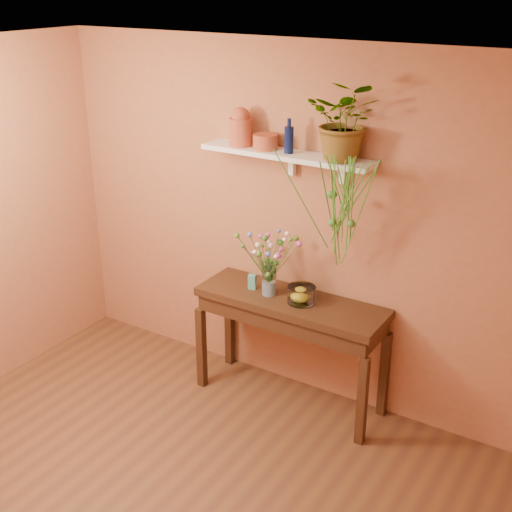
% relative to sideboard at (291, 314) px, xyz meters
% --- Properties ---
extents(room, '(4.04, 4.04, 2.70)m').
position_rel_sideboard_xyz_m(room, '(-0.18, -1.75, 0.60)').
color(room, brown).
rests_on(room, ground).
extents(sideboard, '(1.45, 0.46, 0.88)m').
position_rel_sideboard_xyz_m(sideboard, '(0.00, 0.00, 0.00)').
color(sideboard, '#3C2414').
rests_on(sideboard, ground).
extents(wall_shelf, '(1.30, 0.24, 0.19)m').
position_rel_sideboard_xyz_m(wall_shelf, '(-0.12, 0.13, 1.16)').
color(wall_shelf, white).
rests_on(wall_shelf, room).
extents(terracotta_jug, '(0.19, 0.19, 0.28)m').
position_rel_sideboard_xyz_m(terracotta_jug, '(-0.51, 0.12, 1.32)').
color(terracotta_jug, '#9C4928').
rests_on(terracotta_jug, wall_shelf).
extents(terracotta_pot, '(0.21, 0.21, 0.11)m').
position_rel_sideboard_xyz_m(terracotta_pot, '(-0.30, 0.12, 1.24)').
color(terracotta_pot, '#9C4928').
rests_on(terracotta_pot, wall_shelf).
extents(blue_bottle, '(0.09, 0.09, 0.24)m').
position_rel_sideboard_xyz_m(blue_bottle, '(-0.10, 0.11, 1.29)').
color(blue_bottle, '#09123B').
rests_on(blue_bottle, wall_shelf).
extents(spider_plant, '(0.54, 0.49, 0.53)m').
position_rel_sideboard_xyz_m(spider_plant, '(0.31, 0.14, 1.45)').
color(spider_plant, '#357126').
rests_on(spider_plant, wall_shelf).
extents(plant_fronds, '(0.75, 0.44, 0.84)m').
position_rel_sideboard_xyz_m(plant_fronds, '(0.36, -0.02, 0.93)').
color(plant_fronds, '#357126').
rests_on(plant_fronds, wall_shelf).
extents(glass_vase, '(0.11, 0.11, 0.22)m').
position_rel_sideboard_xyz_m(glass_vase, '(-0.18, -0.02, 0.22)').
color(glass_vase, white).
rests_on(glass_vase, sideboard).
extents(bouquet, '(0.46, 0.36, 0.42)m').
position_rel_sideboard_xyz_m(bouquet, '(-0.17, -0.02, 0.48)').
color(bouquet, '#386B28').
rests_on(bouquet, glass_vase).
extents(glass_bowl, '(0.21, 0.21, 0.12)m').
position_rel_sideboard_xyz_m(glass_bowl, '(0.09, -0.01, 0.19)').
color(glass_bowl, white).
rests_on(glass_bowl, sideboard).
extents(lemon, '(0.08, 0.08, 0.08)m').
position_rel_sideboard_xyz_m(lemon, '(0.08, -0.00, 0.17)').
color(lemon, yellow).
rests_on(lemon, glass_bowl).
extents(carton, '(0.07, 0.06, 0.12)m').
position_rel_sideboard_xyz_m(carton, '(-0.33, -0.01, 0.19)').
color(carton, teal).
rests_on(carton, sideboard).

